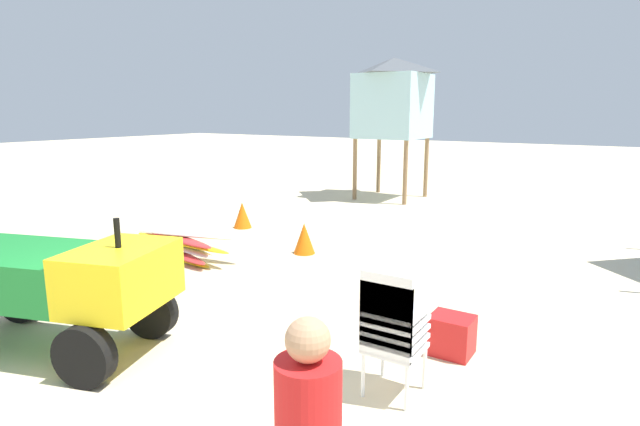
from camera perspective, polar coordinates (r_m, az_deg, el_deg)
The scene contains 8 objects.
ground at distance 5.05m, azimuth -19.72°, elevation -19.51°, with size 80.00×80.00×0.00m, color beige.
utility_cart at distance 6.07m, azimuth -27.54°, elevation -6.74°, with size 2.79×1.96×1.50m.
stacked_plastic_chairs at distance 4.61m, azimuth 7.96°, elevation -12.28°, with size 0.48×0.48×1.20m.
surfboard_pile at distance 9.30m, azimuth -15.72°, elevation -3.36°, with size 2.76×0.93×0.48m.
lifeguard_tower at distance 15.05m, azimuth 8.16°, elevation 12.61°, with size 1.98×1.98×4.01m.
traffic_cone_near at distance 9.20m, azimuth -1.78°, elevation -2.84°, with size 0.39×0.39×0.56m, color orange.
traffic_cone_far at distance 11.33m, azimuth -8.67°, elevation -0.23°, with size 0.40×0.40×0.57m, color orange.
cooler_box at distance 5.72m, azimuth 14.46°, elevation -13.06°, with size 0.44×0.38×0.42m, color red.
Camera 1 is at (3.53, -2.57, 2.54)m, focal length 28.63 mm.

